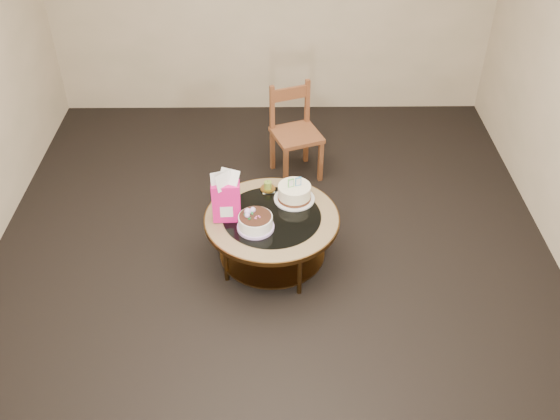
{
  "coord_description": "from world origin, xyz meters",
  "views": [
    {
      "loc": [
        0.02,
        -3.63,
        3.38
      ],
      "look_at": [
        0.06,
        0.02,
        0.5
      ],
      "focal_mm": 40.0,
      "sensor_mm": 36.0,
      "label": 1
    }
  ],
  "objects_px": {
    "decorated_cake": "(255,223)",
    "gift_bag": "(226,196)",
    "coffee_table": "(272,224)",
    "dining_chair": "(295,132)",
    "cream_cake": "(294,193)"
  },
  "relations": [
    {
      "from": "coffee_table",
      "to": "dining_chair",
      "type": "distance_m",
      "value": 1.26
    },
    {
      "from": "gift_bag",
      "to": "dining_chair",
      "type": "bearing_deg",
      "value": 64.52
    },
    {
      "from": "coffee_table",
      "to": "dining_chair",
      "type": "xyz_separation_m",
      "value": [
        0.21,
        1.24,
        0.06
      ]
    },
    {
      "from": "decorated_cake",
      "to": "gift_bag",
      "type": "bearing_deg",
      "value": 150.41
    },
    {
      "from": "cream_cake",
      "to": "dining_chair",
      "type": "xyz_separation_m",
      "value": [
        0.04,
        1.04,
        -0.08
      ]
    },
    {
      "from": "coffee_table",
      "to": "cream_cake",
      "type": "xyz_separation_m",
      "value": [
        0.17,
        0.2,
        0.14
      ]
    },
    {
      "from": "decorated_cake",
      "to": "dining_chair",
      "type": "relative_size",
      "value": 0.32
    },
    {
      "from": "cream_cake",
      "to": "gift_bag",
      "type": "xyz_separation_m",
      "value": [
        -0.51,
        -0.22,
        0.14
      ]
    },
    {
      "from": "decorated_cake",
      "to": "gift_bag",
      "type": "height_order",
      "value": "gift_bag"
    },
    {
      "from": "decorated_cake",
      "to": "cream_cake",
      "type": "xyz_separation_m",
      "value": [
        0.29,
        0.34,
        0.01
      ]
    },
    {
      "from": "decorated_cake",
      "to": "dining_chair",
      "type": "height_order",
      "value": "dining_chair"
    },
    {
      "from": "coffee_table",
      "to": "cream_cake",
      "type": "relative_size",
      "value": 3.23
    },
    {
      "from": "cream_cake",
      "to": "gift_bag",
      "type": "height_order",
      "value": "gift_bag"
    },
    {
      "from": "decorated_cake",
      "to": "cream_cake",
      "type": "relative_size",
      "value": 0.86
    },
    {
      "from": "cream_cake",
      "to": "gift_bag",
      "type": "distance_m",
      "value": 0.57
    }
  ]
}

